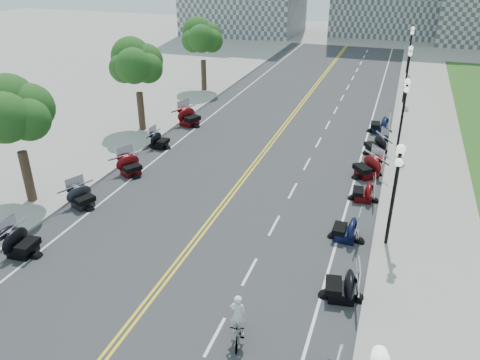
% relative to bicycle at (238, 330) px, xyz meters
% --- Properties ---
extents(ground, '(160.00, 160.00, 0.00)m').
position_rel_bicycle_xyz_m(ground, '(-4.05, 3.92, -0.51)').
color(ground, gray).
extents(road, '(16.00, 90.00, 0.01)m').
position_rel_bicycle_xyz_m(road, '(-4.05, 13.92, -0.50)').
color(road, '#333335').
rests_on(road, ground).
extents(centerline_yellow_a, '(0.12, 90.00, 0.00)m').
position_rel_bicycle_xyz_m(centerline_yellow_a, '(-4.17, 13.92, -0.49)').
color(centerline_yellow_a, yellow).
rests_on(centerline_yellow_a, road).
extents(centerline_yellow_b, '(0.12, 90.00, 0.00)m').
position_rel_bicycle_xyz_m(centerline_yellow_b, '(-3.93, 13.92, -0.49)').
color(centerline_yellow_b, yellow).
rests_on(centerline_yellow_b, road).
extents(edge_line_north, '(0.12, 90.00, 0.00)m').
position_rel_bicycle_xyz_m(edge_line_north, '(2.35, 13.92, -0.49)').
color(edge_line_north, white).
rests_on(edge_line_north, road).
extents(edge_line_south, '(0.12, 90.00, 0.00)m').
position_rel_bicycle_xyz_m(edge_line_south, '(-10.45, 13.92, -0.49)').
color(edge_line_south, white).
rests_on(edge_line_south, road).
extents(lane_dash_5, '(0.12, 2.00, 0.00)m').
position_rel_bicycle_xyz_m(lane_dash_5, '(-0.85, -0.08, -0.49)').
color(lane_dash_5, white).
rests_on(lane_dash_5, road).
extents(lane_dash_6, '(0.12, 2.00, 0.00)m').
position_rel_bicycle_xyz_m(lane_dash_6, '(-0.85, 3.92, -0.49)').
color(lane_dash_6, white).
rests_on(lane_dash_6, road).
extents(lane_dash_7, '(0.12, 2.00, 0.00)m').
position_rel_bicycle_xyz_m(lane_dash_7, '(-0.85, 7.92, -0.49)').
color(lane_dash_7, white).
rests_on(lane_dash_7, road).
extents(lane_dash_8, '(0.12, 2.00, 0.00)m').
position_rel_bicycle_xyz_m(lane_dash_8, '(-0.85, 11.92, -0.49)').
color(lane_dash_8, white).
rests_on(lane_dash_8, road).
extents(lane_dash_9, '(0.12, 2.00, 0.00)m').
position_rel_bicycle_xyz_m(lane_dash_9, '(-0.85, 15.92, -0.49)').
color(lane_dash_9, white).
rests_on(lane_dash_9, road).
extents(lane_dash_10, '(0.12, 2.00, 0.00)m').
position_rel_bicycle_xyz_m(lane_dash_10, '(-0.85, 19.92, -0.49)').
color(lane_dash_10, white).
rests_on(lane_dash_10, road).
extents(lane_dash_11, '(0.12, 2.00, 0.00)m').
position_rel_bicycle_xyz_m(lane_dash_11, '(-0.85, 23.92, -0.49)').
color(lane_dash_11, white).
rests_on(lane_dash_11, road).
extents(lane_dash_12, '(0.12, 2.00, 0.00)m').
position_rel_bicycle_xyz_m(lane_dash_12, '(-0.85, 27.92, -0.49)').
color(lane_dash_12, white).
rests_on(lane_dash_12, road).
extents(lane_dash_13, '(0.12, 2.00, 0.00)m').
position_rel_bicycle_xyz_m(lane_dash_13, '(-0.85, 31.92, -0.49)').
color(lane_dash_13, white).
rests_on(lane_dash_13, road).
extents(lane_dash_14, '(0.12, 2.00, 0.00)m').
position_rel_bicycle_xyz_m(lane_dash_14, '(-0.85, 35.92, -0.49)').
color(lane_dash_14, white).
rests_on(lane_dash_14, road).
extents(lane_dash_15, '(0.12, 2.00, 0.00)m').
position_rel_bicycle_xyz_m(lane_dash_15, '(-0.85, 39.92, -0.49)').
color(lane_dash_15, white).
rests_on(lane_dash_15, road).
extents(lane_dash_16, '(0.12, 2.00, 0.00)m').
position_rel_bicycle_xyz_m(lane_dash_16, '(-0.85, 43.92, -0.49)').
color(lane_dash_16, white).
rests_on(lane_dash_16, road).
extents(lane_dash_17, '(0.12, 2.00, 0.00)m').
position_rel_bicycle_xyz_m(lane_dash_17, '(-0.85, 47.92, -0.49)').
color(lane_dash_17, white).
rests_on(lane_dash_17, road).
extents(lane_dash_18, '(0.12, 2.00, 0.00)m').
position_rel_bicycle_xyz_m(lane_dash_18, '(-0.85, 51.92, -0.49)').
color(lane_dash_18, white).
rests_on(lane_dash_18, road).
extents(lane_dash_19, '(0.12, 2.00, 0.00)m').
position_rel_bicycle_xyz_m(lane_dash_19, '(-0.85, 55.92, -0.49)').
color(lane_dash_19, white).
rests_on(lane_dash_19, road).
extents(sidewalk_north, '(5.00, 90.00, 0.15)m').
position_rel_bicycle_xyz_m(sidewalk_north, '(6.45, 13.92, -0.43)').
color(sidewalk_north, '#9E9991').
rests_on(sidewalk_north, ground).
extents(sidewalk_south, '(5.00, 90.00, 0.15)m').
position_rel_bicycle_xyz_m(sidewalk_south, '(-14.55, 13.92, -0.43)').
color(sidewalk_south, '#9E9991').
rests_on(sidewalk_south, ground).
extents(street_lamp_2, '(0.50, 1.20, 4.90)m').
position_rel_bicycle_xyz_m(street_lamp_2, '(4.55, 7.92, 2.09)').
color(street_lamp_2, black).
rests_on(street_lamp_2, sidewalk_north).
extents(street_lamp_3, '(0.50, 1.20, 4.90)m').
position_rel_bicycle_xyz_m(street_lamp_3, '(4.55, 19.92, 2.09)').
color(street_lamp_3, black).
rests_on(street_lamp_3, sidewalk_north).
extents(street_lamp_4, '(0.50, 1.20, 4.90)m').
position_rel_bicycle_xyz_m(street_lamp_4, '(4.55, 31.92, 2.09)').
color(street_lamp_4, black).
rests_on(street_lamp_4, sidewalk_north).
extents(street_lamp_5, '(0.50, 1.20, 4.90)m').
position_rel_bicycle_xyz_m(street_lamp_5, '(4.55, 43.92, 2.09)').
color(street_lamp_5, black).
rests_on(street_lamp_5, sidewalk_north).
extents(tree_2, '(4.80, 4.80, 9.20)m').
position_rel_bicycle_xyz_m(tree_2, '(-14.05, 5.92, 4.24)').
color(tree_2, '#235619').
rests_on(tree_2, sidewalk_south).
extents(tree_3, '(4.80, 4.80, 9.20)m').
position_rel_bicycle_xyz_m(tree_3, '(-14.05, 17.92, 4.24)').
color(tree_3, '#235619').
rests_on(tree_3, sidewalk_south).
extents(tree_4, '(4.80, 4.80, 9.20)m').
position_rel_bicycle_xyz_m(tree_4, '(-14.05, 29.92, 4.24)').
color(tree_4, '#235619').
rests_on(tree_4, sidewalk_south).
extents(motorcycle_n_5, '(2.25, 2.25, 1.38)m').
position_rel_bicycle_xyz_m(motorcycle_n_5, '(3.10, 3.51, 0.18)').
color(motorcycle_n_5, black).
rests_on(motorcycle_n_5, road).
extents(motorcycle_n_6, '(1.93, 1.93, 1.32)m').
position_rel_bicycle_xyz_m(motorcycle_n_6, '(2.69, 7.82, 0.15)').
color(motorcycle_n_6, black).
rests_on(motorcycle_n_6, road).
extents(motorcycle_n_7, '(1.96, 1.96, 1.27)m').
position_rel_bicycle_xyz_m(motorcycle_n_7, '(3.07, 12.09, 0.13)').
color(motorcycle_n_7, '#590A0C').
rests_on(motorcycle_n_7, road).
extents(motorcycle_n_8, '(3.04, 3.04, 1.51)m').
position_rel_bicycle_xyz_m(motorcycle_n_8, '(2.96, 15.22, 0.25)').
color(motorcycle_n_8, '#590A0C').
rests_on(motorcycle_n_8, road).
extents(motorcycle_n_9, '(2.74, 2.74, 1.40)m').
position_rel_bicycle_xyz_m(motorcycle_n_9, '(3.16, 19.19, 0.19)').
color(motorcycle_n_9, black).
rests_on(motorcycle_n_9, road).
extents(motorcycle_n_10, '(2.23, 2.23, 1.45)m').
position_rel_bicycle_xyz_m(motorcycle_n_10, '(3.12, 23.48, 0.22)').
color(motorcycle_n_10, black).
rests_on(motorcycle_n_10, road).
extents(motorcycle_s_5, '(2.15, 2.15, 1.42)m').
position_rel_bicycle_xyz_m(motorcycle_s_5, '(-10.97, 1.77, 0.20)').
color(motorcycle_s_5, black).
rests_on(motorcycle_s_5, road).
extents(motorcycle_s_6, '(2.43, 2.43, 1.30)m').
position_rel_bicycle_xyz_m(motorcycle_s_6, '(-11.13, 6.42, 0.14)').
color(motorcycle_s_6, black).
rests_on(motorcycle_s_6, road).
extents(motorcycle_s_7, '(2.68, 2.68, 1.37)m').
position_rel_bicycle_xyz_m(motorcycle_s_7, '(-10.80, 10.77, 0.18)').
color(motorcycle_s_7, '#590A0C').
rests_on(motorcycle_s_7, road).
extents(motorcycle_s_8, '(1.80, 1.80, 1.24)m').
position_rel_bicycle_xyz_m(motorcycle_s_8, '(-11.17, 15.26, 0.11)').
color(motorcycle_s_8, black).
rests_on(motorcycle_s_8, road).
extents(motorcycle_s_9, '(2.92, 2.92, 1.57)m').
position_rel_bicycle_xyz_m(motorcycle_s_9, '(-11.19, 20.24, 0.28)').
color(motorcycle_s_9, '#590A0C').
rests_on(motorcycle_s_9, road).
extents(bicycle, '(0.87, 1.75, 1.01)m').
position_rel_bicycle_xyz_m(bicycle, '(0.00, 0.00, 0.00)').
color(bicycle, '#A51414').
rests_on(bicycle, road).
extents(cyclist_rider, '(0.61, 0.40, 1.69)m').
position_rel_bicycle_xyz_m(cyclist_rider, '(0.00, 0.00, 1.35)').
color(cyclist_rider, silver).
rests_on(cyclist_rider, bicycle).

